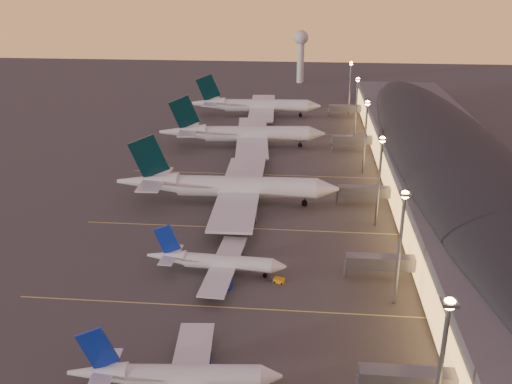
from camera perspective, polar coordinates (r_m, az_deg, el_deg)
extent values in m
plane|color=#3D3B38|center=(127.36, -2.85, -10.23)|extent=(700.00, 700.00, 0.00)
cylinder|color=silver|center=(100.35, -6.20, -17.80)|extent=(22.47, 5.67, 3.78)
cone|color=silver|center=(99.77, 1.56, -17.93)|extent=(3.90, 4.08, 3.78)
cone|color=silver|center=(103.09, -15.56, -17.03)|extent=(10.32, 4.63, 3.78)
cube|color=silver|center=(100.89, -6.82, -18.07)|extent=(9.15, 32.30, 0.42)
cylinder|color=navy|center=(107.06, -5.93, -16.25)|extent=(5.24, 3.26, 2.84)
cube|color=navy|center=(100.06, -15.56, -14.83)|extent=(6.95, 1.16, 8.21)
cube|color=silver|center=(102.43, -14.91, -16.83)|extent=(4.55, 11.74, 0.26)
cylinder|color=black|center=(104.26, -7.00, -17.98)|extent=(0.33, 0.33, 1.49)
cylinder|color=black|center=(104.39, -6.99, -18.07)|extent=(1.11, 0.75, 1.06)
cylinder|color=silver|center=(133.68, -2.78, -7.06)|extent=(20.70, 4.66, 3.50)
cone|color=silver|center=(132.05, 2.34, -7.43)|extent=(3.51, 3.68, 3.50)
cone|color=silver|center=(136.96, -8.95, -6.38)|extent=(9.46, 4.02, 3.50)
cube|color=silver|center=(134.15, -3.20, -7.26)|extent=(7.63, 29.74, 0.38)
cylinder|color=navy|center=(140.19, -2.38, -6.46)|extent=(4.78, 2.88, 2.62)
cylinder|color=navy|center=(129.09, -3.48, -9.09)|extent=(4.78, 2.88, 2.62)
cube|color=navy|center=(134.81, -8.87, -4.69)|extent=(6.42, 0.89, 7.58)
cube|color=silver|center=(136.40, -8.51, -6.22)|extent=(3.91, 10.77, 0.24)
cylinder|color=black|center=(133.58, 0.90, -8.26)|extent=(0.30, 0.30, 1.38)
cylinder|color=black|center=(133.67, 0.90, -8.33)|extent=(1.01, 0.67, 0.98)
cylinder|color=black|center=(137.25, -3.25, -7.43)|extent=(0.30, 0.30, 1.38)
cylinder|color=black|center=(137.35, -3.25, -7.50)|extent=(1.01, 0.67, 0.98)
cylinder|color=black|center=(133.07, -3.68, -8.42)|extent=(0.30, 0.30, 1.38)
cylinder|color=black|center=(133.17, -3.68, -8.50)|extent=(1.01, 0.67, 0.98)
cylinder|color=silver|center=(171.99, -0.93, 0.52)|extent=(41.93, 7.34, 6.32)
cone|color=silver|center=(171.72, 7.17, 0.32)|extent=(6.89, 6.48, 6.32)
cone|color=silver|center=(176.80, -10.77, 1.00)|extent=(19.02, 6.78, 6.32)
cube|color=silver|center=(172.56, -1.59, 0.20)|extent=(13.62, 61.37, 0.70)
cylinder|color=slate|center=(185.72, -0.78, 1.05)|extent=(9.55, 4.97, 4.74)
cylinder|color=slate|center=(160.85, -1.57, -2.23)|extent=(9.55, 4.97, 4.74)
cube|color=black|center=(173.97, -10.65, 3.51)|extent=(12.48, 1.25, 14.02)
cube|color=silver|center=(175.92, -10.07, 1.27)|extent=(7.28, 22.15, 0.44)
cylinder|color=black|center=(173.06, 4.88, -0.99)|extent=(0.52, 0.52, 2.53)
cylinder|color=black|center=(173.20, 4.88, -1.11)|extent=(1.80, 1.15, 1.77)
cylinder|color=black|center=(177.99, -1.88, -0.28)|extent=(0.52, 0.52, 2.53)
cylinder|color=black|center=(178.13, -1.88, -0.40)|extent=(1.80, 1.15, 1.77)
cylinder|color=black|center=(169.83, -2.18, -1.37)|extent=(0.52, 0.52, 2.53)
cylinder|color=black|center=(169.98, -2.18, -1.49)|extent=(1.80, 1.15, 1.77)
cylinder|color=silver|center=(229.80, 0.13, 5.84)|extent=(41.57, 10.10, 6.22)
cone|color=silver|center=(231.10, 6.10, 5.81)|extent=(7.20, 6.83, 6.22)
cone|color=silver|center=(231.45, -7.33, 5.98)|extent=(19.10, 7.96, 6.22)
cube|color=silver|center=(230.09, -0.37, 5.58)|extent=(17.61, 61.04, 0.68)
cylinder|color=slate|center=(243.41, -0.04, 5.94)|extent=(9.70, 5.53, 4.67)
cylinder|color=slate|center=(217.97, -0.04, 4.12)|extent=(9.70, 5.53, 4.67)
cube|color=black|center=(229.38, -7.19, 7.92)|extent=(12.31, 2.10, 13.82)
cube|color=silver|center=(230.93, -6.78, 6.21)|extent=(8.67, 22.20, 0.44)
cylinder|color=black|center=(231.68, 4.42, 4.79)|extent=(0.54, 0.54, 2.49)
cylinder|color=black|center=(231.78, 4.42, 4.70)|extent=(1.84, 1.25, 1.74)
cylinder|color=black|center=(235.19, -0.69, 5.10)|extent=(0.54, 0.54, 2.49)
cylinder|color=black|center=(235.29, -0.69, 5.01)|extent=(1.84, 1.25, 1.74)
cylinder|color=black|center=(226.82, -0.71, 4.49)|extent=(0.54, 0.54, 2.49)
cylinder|color=black|center=(226.93, -0.71, 4.40)|extent=(1.84, 1.25, 1.74)
cylinder|color=silver|center=(280.77, 1.02, 8.64)|extent=(40.26, 8.15, 6.05)
cone|color=silver|center=(281.19, 5.81, 8.55)|extent=(6.76, 6.38, 6.05)
cone|color=silver|center=(282.77, -4.94, 8.81)|extent=(18.36, 6.99, 6.05)
cube|color=silver|center=(281.05, 0.62, 8.43)|extent=(14.68, 58.99, 0.67)
cylinder|color=slate|center=(294.00, 0.95, 8.59)|extent=(9.26, 5.01, 4.54)
cylinder|color=slate|center=(268.96, 0.81, 7.40)|extent=(9.26, 5.01, 4.54)
cube|color=black|center=(281.10, -4.80, 10.36)|extent=(11.96, 1.54, 13.42)
cube|color=silver|center=(282.31, -4.50, 8.99)|extent=(7.55, 21.36, 0.42)
cylinder|color=black|center=(281.83, 4.46, 7.74)|extent=(0.51, 0.51, 2.42)
cylinder|color=black|center=(281.91, 4.46, 7.67)|extent=(1.75, 1.15, 1.69)
cylinder|color=black|center=(285.92, 0.38, 8.00)|extent=(0.51, 0.51, 2.42)
cylinder|color=black|center=(286.01, 0.38, 7.93)|extent=(1.75, 1.15, 1.69)
cylinder|color=black|center=(277.69, 0.32, 7.60)|extent=(0.51, 0.51, 2.42)
cylinder|color=black|center=(277.78, 0.32, 7.53)|extent=(1.75, 1.15, 1.69)
cube|color=#545459|center=(195.22, 18.63, 2.03)|extent=(40.00, 255.00, 12.00)
ellipsoid|color=black|center=(193.45, 18.84, 3.70)|extent=(39.00, 253.00, 10.92)
cube|color=#FAAD54|center=(191.83, 12.72, 1.99)|extent=(0.40, 244.80, 8.00)
cube|color=slate|center=(100.66, 14.96, -17.56)|extent=(16.00, 3.20, 3.00)
cube|color=slate|center=(133.91, 12.40, -6.86)|extent=(16.00, 3.20, 3.00)
cylinder|color=slate|center=(134.18, 8.91, -7.65)|extent=(0.70, 0.70, 4.40)
cube|color=slate|center=(174.74, 10.82, 0.06)|extent=(16.00, 3.20, 3.00)
cylinder|color=slate|center=(174.95, 8.16, -0.56)|extent=(0.70, 0.70, 4.40)
cube|color=slate|center=(228.71, 9.65, 5.18)|extent=(16.00, 3.20, 3.00)
cylinder|color=slate|center=(228.87, 7.61, 4.71)|extent=(0.70, 0.70, 4.40)
cube|color=slate|center=(282.89, 8.93, 8.29)|extent=(16.00, 3.20, 3.00)
cylinder|color=slate|center=(283.02, 7.28, 7.90)|extent=(0.70, 0.70, 4.40)
cylinder|color=slate|center=(88.49, 17.81, -17.47)|extent=(0.70, 0.70, 25.00)
cube|color=slate|center=(81.40, 18.82, -10.42)|extent=(2.20, 2.20, 0.50)
sphere|color=#FFC65A|center=(81.50, 18.80, -10.54)|extent=(1.80, 1.80, 1.80)
cylinder|color=slate|center=(121.79, 14.14, -5.75)|extent=(0.70, 0.70, 25.00)
cube|color=slate|center=(116.74, 14.69, -0.17)|extent=(2.20, 2.20, 0.50)
sphere|color=#FFC65A|center=(116.81, 14.68, -0.26)|extent=(1.80, 1.80, 1.80)
cylinder|color=slate|center=(158.22, 12.18, 0.79)|extent=(0.70, 0.70, 25.00)
cube|color=slate|center=(154.36, 12.54, 5.21)|extent=(2.20, 2.20, 0.50)
sphere|color=#FFC65A|center=(154.42, 12.53, 5.14)|extent=(1.80, 1.80, 1.80)
cylinder|color=slate|center=(200.83, 10.84, 5.24)|extent=(0.70, 0.70, 25.00)
cube|color=slate|center=(197.81, 11.10, 8.78)|extent=(2.20, 2.20, 0.50)
sphere|color=#FFC65A|center=(197.85, 11.09, 8.72)|extent=(1.80, 1.80, 1.80)
cylinder|color=slate|center=(244.30, 9.97, 8.12)|extent=(0.70, 0.70, 25.00)
cube|color=slate|center=(241.83, 10.16, 11.05)|extent=(2.20, 2.20, 0.50)
sphere|color=#FFC65A|center=(241.86, 10.16, 11.00)|extent=(1.80, 1.80, 1.80)
cylinder|color=slate|center=(288.24, 9.35, 10.13)|extent=(0.70, 0.70, 25.00)
cube|color=slate|center=(286.15, 9.51, 12.62)|extent=(2.20, 2.20, 0.50)
sphere|color=#FFC65A|center=(286.18, 9.50, 12.58)|extent=(1.80, 1.80, 1.80)
cylinder|color=silver|center=(371.41, 4.48, 12.84)|extent=(4.40, 4.40, 26.00)
sphere|color=silver|center=(369.55, 4.54, 15.15)|extent=(9.00, 9.00, 9.00)
cube|color=#D8C659|center=(123.17, -3.19, -11.43)|extent=(90.00, 0.36, 0.00)
cube|color=#D8C659|center=(158.02, -1.07, -3.64)|extent=(90.00, 0.36, 0.00)
cube|color=#D8C659|center=(199.55, 0.38, 1.76)|extent=(90.00, 0.36, 0.00)
cube|color=#D8C659|center=(251.94, 1.49, 5.90)|extent=(90.00, 0.36, 0.00)
cube|color=orange|center=(131.71, 2.32, -8.81)|extent=(2.62, 2.03, 1.06)
cube|color=slate|center=(132.28, 1.60, -8.73)|extent=(1.64, 1.58, 0.77)
cylinder|color=black|center=(132.22, 2.78, -8.85)|extent=(0.46, 0.28, 0.42)
cylinder|color=black|center=(131.04, 2.58, -9.15)|extent=(0.46, 0.28, 0.42)
cylinder|color=black|center=(132.71, 2.07, -8.72)|extent=(0.46, 0.28, 0.42)
cylinder|color=black|center=(131.52, 1.85, -9.01)|extent=(0.46, 0.28, 0.42)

